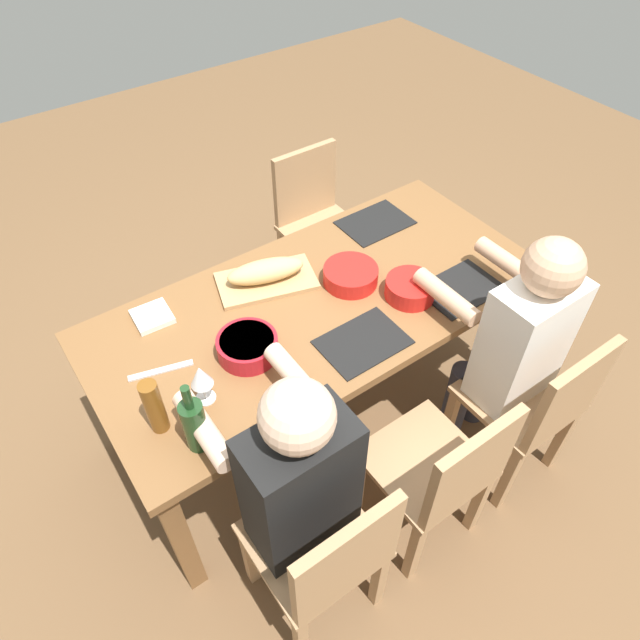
% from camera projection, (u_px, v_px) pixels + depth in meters
% --- Properties ---
extents(ground_plane, '(8.00, 8.00, 0.00)m').
position_uv_depth(ground_plane, '(320.00, 408.00, 2.81)').
color(ground_plane, brown).
extents(dining_table, '(1.85, 0.87, 0.74)m').
position_uv_depth(dining_table, '(320.00, 316.00, 2.34)').
color(dining_table, brown).
rests_on(dining_table, ground_plane).
extents(chair_far_center, '(0.40, 0.40, 0.85)m').
position_uv_depth(chair_far_center, '(442.00, 472.00, 2.04)').
color(chair_far_center, '#A87F56').
rests_on(chair_far_center, ground_plane).
extents(chair_far_left, '(0.40, 0.40, 0.85)m').
position_uv_depth(chair_far_left, '(536.00, 405.00, 2.24)').
color(chair_far_left, '#A87F56').
rests_on(chair_far_left, ground_plane).
extents(diner_far_left, '(0.41, 0.53, 1.20)m').
position_uv_depth(diner_far_left, '(514.00, 340.00, 2.19)').
color(diner_far_left, '#2D2D38').
rests_on(diner_far_left, ground_plane).
extents(chair_near_left, '(0.40, 0.40, 0.85)m').
position_uv_depth(chair_near_left, '(316.00, 219.00, 3.10)').
color(chair_near_left, '#A87F56').
rests_on(chair_near_left, ground_plane).
extents(chair_far_right, '(0.40, 0.40, 0.85)m').
position_uv_depth(chair_far_right, '(327.00, 555.00, 1.83)').
color(chair_far_right, '#A87F56').
rests_on(chair_far_right, ground_plane).
extents(diner_far_right, '(0.41, 0.53, 1.20)m').
position_uv_depth(diner_far_right, '(293.00, 480.00, 1.78)').
color(diner_far_right, '#2D2D38').
rests_on(diner_far_right, ground_plane).
extents(serving_bowl_salad, '(0.23, 0.23, 0.07)m').
position_uv_depth(serving_bowl_salad, '(351.00, 274.00, 2.33)').
color(serving_bowl_salad, red).
rests_on(serving_bowl_salad, dining_table).
extents(serving_bowl_greens, '(0.20, 0.20, 0.08)m').
position_uv_depth(serving_bowl_greens, '(410.00, 288.00, 2.27)').
color(serving_bowl_greens, red).
rests_on(serving_bowl_greens, dining_table).
extents(serving_bowl_pasta, '(0.22, 0.22, 0.08)m').
position_uv_depth(serving_bowl_pasta, '(247.00, 345.00, 2.06)').
color(serving_bowl_pasta, '#B21923').
rests_on(serving_bowl_pasta, dining_table).
extents(cutting_board, '(0.45, 0.33, 0.02)m').
position_uv_depth(cutting_board, '(267.00, 281.00, 2.35)').
color(cutting_board, tan).
rests_on(cutting_board, dining_table).
extents(bread_loaf, '(0.34, 0.20, 0.09)m').
position_uv_depth(bread_loaf, '(266.00, 271.00, 2.31)').
color(bread_loaf, tan).
rests_on(bread_loaf, cutting_board).
extents(wine_bottle, '(0.08, 0.08, 0.29)m').
position_uv_depth(wine_bottle, '(195.00, 424.00, 1.75)').
color(wine_bottle, '#193819').
rests_on(wine_bottle, dining_table).
extents(beer_bottle, '(0.06, 0.06, 0.22)m').
position_uv_depth(beer_bottle, '(154.00, 407.00, 1.79)').
color(beer_bottle, brown).
rests_on(beer_bottle, dining_table).
extents(wine_glass, '(0.08, 0.08, 0.17)m').
position_uv_depth(wine_glass, '(201.00, 377.00, 1.86)').
color(wine_glass, silver).
rests_on(wine_glass, dining_table).
extents(placemat_far_center, '(0.32, 0.23, 0.01)m').
position_uv_depth(placemat_far_center, '(363.00, 342.00, 2.12)').
color(placemat_far_center, black).
rests_on(placemat_far_center, dining_table).
extents(placemat_far_left, '(0.32, 0.23, 0.01)m').
position_uv_depth(placemat_far_left, '(460.00, 288.00, 2.33)').
color(placemat_far_left, black).
rests_on(placemat_far_left, dining_table).
extents(placemat_near_left, '(0.32, 0.23, 0.01)m').
position_uv_depth(placemat_near_left, '(375.00, 223.00, 2.64)').
color(placemat_near_left, black).
rests_on(placemat_near_left, dining_table).
extents(carving_knife, '(0.23, 0.08, 0.01)m').
position_uv_depth(carving_knife, '(161.00, 371.00, 2.03)').
color(carving_knife, silver).
rests_on(carving_knife, dining_table).
extents(napkin_stack, '(0.15, 0.15, 0.02)m').
position_uv_depth(napkin_stack, '(152.00, 316.00, 2.20)').
color(napkin_stack, white).
rests_on(napkin_stack, dining_table).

